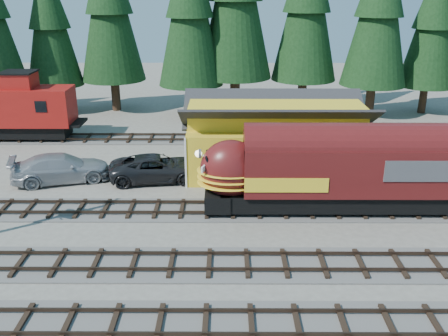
{
  "coord_description": "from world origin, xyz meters",
  "views": [
    {
      "loc": [
        -3.4,
        -22.55,
        12.72
      ],
      "look_at": [
        -3.52,
        4.0,
        2.69
      ],
      "focal_mm": 40.0,
      "sensor_mm": 36.0,
      "label": 1
    }
  ],
  "objects_px": {
    "locomotive": "(321,173)",
    "pickup_truck_a": "(157,168)",
    "depot": "(275,131)",
    "caboose": "(12,109)",
    "pickup_truck_b": "(61,168)"
  },
  "relations": [
    {
      "from": "caboose",
      "to": "pickup_truck_b",
      "type": "bearing_deg",
      "value": -53.85
    },
    {
      "from": "depot",
      "to": "caboose",
      "type": "bearing_deg",
      "value": 160.61
    },
    {
      "from": "pickup_truck_a",
      "to": "pickup_truck_b",
      "type": "relative_size",
      "value": 0.97
    },
    {
      "from": "locomotive",
      "to": "caboose",
      "type": "relative_size",
      "value": 1.44
    },
    {
      "from": "locomotive",
      "to": "caboose",
      "type": "bearing_deg",
      "value": 149.07
    },
    {
      "from": "locomotive",
      "to": "pickup_truck_b",
      "type": "height_order",
      "value": "locomotive"
    },
    {
      "from": "depot",
      "to": "locomotive",
      "type": "bearing_deg",
      "value": -72.49
    },
    {
      "from": "locomotive",
      "to": "pickup_truck_a",
      "type": "height_order",
      "value": "locomotive"
    },
    {
      "from": "locomotive",
      "to": "pickup_truck_b",
      "type": "distance_m",
      "value": 17.19
    },
    {
      "from": "depot",
      "to": "caboose",
      "type": "height_order",
      "value": "caboose"
    },
    {
      "from": "caboose",
      "to": "pickup_truck_a",
      "type": "height_order",
      "value": "caboose"
    },
    {
      "from": "locomotive",
      "to": "pickup_truck_a",
      "type": "distance_m",
      "value": 11.3
    },
    {
      "from": "depot",
      "to": "pickup_truck_a",
      "type": "relative_size",
      "value": 2.03
    },
    {
      "from": "depot",
      "to": "pickup_truck_b",
      "type": "distance_m",
      "value": 14.71
    },
    {
      "from": "locomotive",
      "to": "caboose",
      "type": "height_order",
      "value": "caboose"
    }
  ]
}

